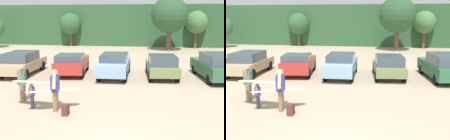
# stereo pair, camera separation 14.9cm
# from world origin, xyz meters

# --- Properties ---
(hillside_ridge) EXTENTS (108.00, 12.00, 5.42)m
(hillside_ridge) POSITION_xyz_m (0.00, 34.61, 2.71)
(hillside_ridge) COLOR #2D5633
(hillside_ridge) RESTS_ON ground_plane
(tree_center_left) EXTENTS (2.82, 2.82, 4.34)m
(tree_center_left) POSITION_xyz_m (-9.73, 28.06, 2.91)
(tree_center_left) COLOR brown
(tree_center_left) RESTS_ON ground_plane
(tree_center) EXTENTS (4.15, 4.15, 6.17)m
(tree_center) POSITION_xyz_m (2.85, 24.91, 4.07)
(tree_center) COLOR brown
(tree_center) RESTS_ON ground_plane
(tree_ridge_back) EXTENTS (2.76, 2.76, 4.58)m
(tree_ridge_back) POSITION_xyz_m (6.27, 27.95, 3.17)
(tree_ridge_back) COLOR brown
(tree_ridge_back) RESTS_ON ground_plane
(parked_car_tan) EXTENTS (2.06, 4.68, 1.56)m
(parked_car_tan) POSITION_xyz_m (-7.68, 10.20, 0.82)
(parked_car_tan) COLOR tan
(parked_car_tan) RESTS_ON ground_plane
(parked_car_red) EXTENTS (2.35, 4.27, 1.45)m
(parked_car_red) POSITION_xyz_m (-4.34, 10.71, 0.77)
(parked_car_red) COLOR #B72D28
(parked_car_red) RESTS_ON ground_plane
(parked_car_sky_blue) EXTENTS (1.92, 4.55, 1.52)m
(parked_car_sky_blue) POSITION_xyz_m (-1.37, 10.49, 0.82)
(parked_car_sky_blue) COLOR #84ADD1
(parked_car_sky_blue) RESTS_ON ground_plane
(parked_car_olive_green) EXTENTS (2.16, 4.09, 1.47)m
(parked_car_olive_green) POSITION_xyz_m (1.68, 10.69, 0.77)
(parked_car_olive_green) COLOR #6B7F4C
(parked_car_olive_green) RESTS_ON ground_plane
(parked_car_forest_green) EXTENTS (2.49, 4.97, 1.68)m
(parked_car_forest_green) POSITION_xyz_m (5.03, 10.61, 0.86)
(parked_car_forest_green) COLOR #2D6642
(parked_car_forest_green) RESTS_ON ground_plane
(person_adult) EXTENTS (0.41, 0.88, 1.77)m
(person_adult) POSITION_xyz_m (-2.90, 3.64, 1.00)
(person_adult) COLOR #8C6B4C
(person_adult) RESTS_ON ground_plane
(person_child) EXTENTS (0.25, 0.52, 1.07)m
(person_child) POSITION_xyz_m (-4.02, 3.80, 0.60)
(person_child) COLOR #4C4C51
(person_child) RESTS_ON ground_plane
(person_companion) EXTENTS (0.40, 0.85, 1.72)m
(person_companion) POSITION_xyz_m (-4.84, 4.58, 0.97)
(person_companion) COLOR #8C6B4C
(person_companion) RESTS_ON ground_plane
(surfboard_white) EXTENTS (2.32, 1.56, 0.17)m
(surfboard_white) POSITION_xyz_m (-3.05, 3.70, 0.84)
(surfboard_white) COLOR white
(surfboard_cream) EXTENTS (2.14, 0.74, 0.14)m
(surfboard_cream) POSITION_xyz_m (-3.90, 3.82, 1.16)
(surfboard_cream) COLOR beige
(backpack_dropped) EXTENTS (0.24, 0.34, 0.45)m
(backpack_dropped) POSITION_xyz_m (-2.32, 3.15, 0.22)
(backpack_dropped) COLOR #592D23
(backpack_dropped) RESTS_ON ground_plane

